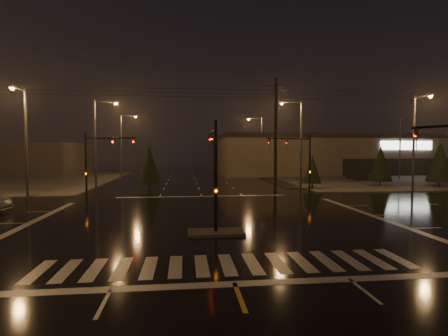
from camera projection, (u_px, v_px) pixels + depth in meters
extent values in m
plane|color=black|center=(210.00, 219.00, 22.50)|extent=(140.00, 140.00, 0.00)
cube|color=#403E39|center=(384.00, 177.00, 55.66)|extent=(36.00, 36.00, 0.12)
cube|color=#403E39|center=(216.00, 232.00, 18.53)|extent=(3.00, 1.60, 0.15)
cube|color=beige|center=(227.00, 264.00, 13.57)|extent=(15.00, 2.60, 0.01)
cube|color=beige|center=(235.00, 284.00, 11.59)|extent=(16.00, 0.50, 0.01)
cube|color=beige|center=(202.00, 196.00, 33.42)|extent=(16.00, 0.50, 0.01)
cube|color=black|center=(421.00, 178.00, 54.24)|extent=(50.00, 24.00, 0.08)
cube|color=#6E5C4E|center=(363.00, 154.00, 71.92)|extent=(60.00, 28.00, 7.00)
cube|color=black|center=(363.00, 138.00, 71.74)|extent=(60.20, 28.20, 0.80)
cube|color=white|center=(406.00, 145.00, 57.84)|extent=(9.00, 0.20, 1.40)
cube|color=black|center=(406.00, 167.00, 58.08)|extent=(22.00, 0.15, 2.80)
cylinder|color=black|center=(216.00, 178.00, 18.38)|extent=(0.18, 0.18, 6.00)
cylinder|color=black|center=(212.00, 132.00, 20.48)|extent=(0.12, 4.50, 0.12)
imported|color=#594707|center=(210.00, 134.00, 22.49)|extent=(0.16, 0.20, 1.00)
cube|color=#594707|center=(216.00, 191.00, 18.41)|extent=(0.25, 0.18, 0.35)
cylinder|color=black|center=(310.00, 165.00, 33.95)|extent=(0.18, 0.18, 6.00)
cylinder|color=black|center=(289.00, 139.00, 32.71)|extent=(4.74, 1.82, 0.12)
imported|color=#594707|center=(269.00, 139.00, 31.71)|extent=(0.24, 0.22, 1.00)
cube|color=#594707|center=(310.00, 172.00, 33.99)|extent=(0.25, 0.18, 0.35)
cylinder|color=black|center=(86.00, 166.00, 31.58)|extent=(0.18, 0.18, 6.00)
cylinder|color=black|center=(110.00, 138.00, 30.87)|extent=(4.74, 1.82, 0.12)
imported|color=#594707|center=(133.00, 138.00, 30.34)|extent=(0.24, 0.22, 1.00)
cube|color=#594707|center=(86.00, 174.00, 31.62)|extent=(0.25, 0.18, 0.35)
imported|color=#594707|center=(416.00, 129.00, 16.38)|extent=(0.22, 0.24, 1.00)
cylinder|color=#38383A|center=(95.00, 145.00, 38.80)|extent=(0.24, 0.24, 10.00)
cylinder|color=#38383A|center=(106.00, 102.00, 38.69)|extent=(2.40, 0.14, 0.14)
cube|color=#38383A|center=(116.00, 102.00, 38.81)|extent=(0.70, 0.30, 0.18)
sphere|color=orange|center=(116.00, 103.00, 38.82)|extent=(0.32, 0.32, 0.32)
cylinder|color=#38383A|center=(121.00, 146.00, 54.68)|extent=(0.24, 0.24, 10.00)
cylinder|color=#38383A|center=(128.00, 116.00, 54.56)|extent=(2.40, 0.14, 0.14)
cube|color=#38383A|center=(136.00, 116.00, 54.69)|extent=(0.70, 0.30, 0.18)
sphere|color=orange|center=(136.00, 117.00, 54.70)|extent=(0.32, 0.32, 0.32)
cylinder|color=#38383A|center=(301.00, 145.00, 39.42)|extent=(0.24, 0.24, 10.00)
cylinder|color=#38383A|center=(291.00, 102.00, 39.03)|extent=(2.40, 0.14, 0.14)
cube|color=#38383A|center=(282.00, 102.00, 38.91)|extent=(0.70, 0.30, 0.18)
sphere|color=orange|center=(282.00, 104.00, 38.92)|extent=(0.32, 0.32, 0.32)
cylinder|color=#38383A|center=(262.00, 147.00, 59.26)|extent=(0.24, 0.24, 10.00)
cylinder|color=#38383A|center=(255.00, 118.00, 58.87)|extent=(2.40, 0.14, 0.14)
cube|color=#38383A|center=(249.00, 118.00, 58.75)|extent=(0.70, 0.30, 0.18)
sphere|color=orange|center=(249.00, 119.00, 58.76)|extent=(0.32, 0.32, 0.32)
cylinder|color=#38383A|center=(26.00, 144.00, 31.85)|extent=(0.24, 0.24, 10.00)
cylinder|color=#38383A|center=(18.00, 89.00, 30.40)|extent=(0.14, 2.40, 0.14)
cube|color=#38383A|center=(12.00, 87.00, 29.31)|extent=(0.30, 0.70, 0.18)
sphere|color=orange|center=(12.00, 88.00, 29.32)|extent=(0.32, 0.32, 0.32)
cylinder|color=#38383A|center=(414.00, 145.00, 36.14)|extent=(0.24, 0.24, 10.00)
cylinder|color=#38383A|center=(423.00, 96.00, 34.70)|extent=(0.14, 2.40, 0.14)
cube|color=#38383A|center=(431.00, 95.00, 33.61)|extent=(0.30, 0.70, 0.18)
sphere|color=orange|center=(431.00, 96.00, 33.61)|extent=(0.32, 0.32, 0.32)
cylinder|color=black|center=(276.00, 135.00, 36.98)|extent=(0.32, 0.32, 12.00)
cube|color=black|center=(276.00, 86.00, 36.71)|extent=(2.20, 0.12, 0.12)
cylinder|color=black|center=(312.00, 186.00, 39.69)|extent=(0.18, 0.18, 0.70)
cone|color=black|center=(312.00, 169.00, 39.58)|extent=(2.05, 2.05, 3.20)
cylinder|color=black|center=(380.00, 184.00, 42.16)|extent=(0.18, 0.18, 0.70)
cone|color=black|center=(380.00, 163.00, 42.03)|extent=(2.72, 2.72, 4.24)
cylinder|color=black|center=(439.00, 184.00, 41.51)|extent=(0.18, 0.18, 0.70)
cone|color=black|center=(440.00, 161.00, 41.36)|extent=(3.06, 3.06, 4.78)
cylinder|color=black|center=(149.00, 187.00, 38.91)|extent=(0.18, 0.18, 0.70)
cone|color=black|center=(149.00, 164.00, 38.78)|extent=(2.74, 2.74, 4.28)
imported|color=black|center=(357.00, 175.00, 51.17)|extent=(2.10, 4.92, 1.66)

